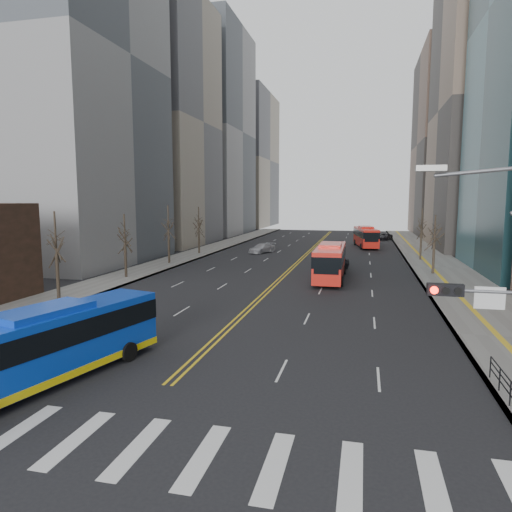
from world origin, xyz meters
The scene contains 15 objects.
ground centered at (0.00, 0.00, 0.00)m, with size 220.00×220.00×0.00m, color black.
sidewalk_right centered at (17.50, 45.00, 0.07)m, with size 7.00×130.00×0.15m, color slate.
sidewalk_left centered at (-16.50, 45.00, 0.07)m, with size 5.00×130.00×0.15m, color slate.
crosswalk centered at (0.00, 0.00, 0.01)m, with size 26.70×4.00×0.01m.
centerline centered at (0.00, 55.00, 0.01)m, with size 0.55×100.00×0.01m.
office_towers centered at (0.12, 68.51, 23.92)m, with size 83.00×134.00×58.00m.
pedestrian_railing centered at (14.30, 6.00, 0.82)m, with size 0.06×6.06×1.02m.
street_trees centered at (-7.18, 34.55, 4.87)m, with size 35.20×47.20×7.60m.
blue_bus centered at (-5.42, 4.00, 1.85)m, with size 5.49×12.40×3.53m.
red_bus_near centered at (5.09, 34.40, 2.09)m, with size 3.09×11.94×3.76m.
red_bus_far centered at (8.74, 68.15, 2.03)m, with size 4.48×11.81×3.65m.
car_white centered at (-9.53, 6.00, 0.65)m, with size 1.38×3.96×1.30m, color silver.
car_dark_mid centered at (5.34, 40.92, 0.78)m, with size 1.84×4.57×1.56m, color black.
car_silver centered at (-6.97, 55.68, 0.74)m, with size 2.08×5.12×1.48m, color #A5A5AB.
car_dark_far centered at (12.50, 83.93, 0.68)m, with size 2.25×4.87×1.35m, color black.
Camera 1 is at (8.45, -13.19, 8.36)m, focal length 32.00 mm.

